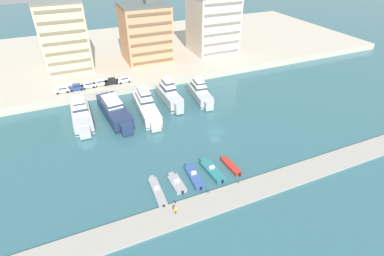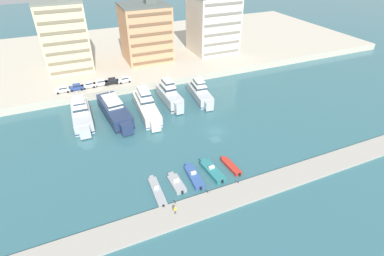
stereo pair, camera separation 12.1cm
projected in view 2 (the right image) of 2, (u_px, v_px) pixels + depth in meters
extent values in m
plane|color=#336670|center=(216.00, 131.00, 73.49)|extent=(400.00, 400.00, 0.00)
cube|color=beige|center=(144.00, 50.00, 122.12)|extent=(180.00, 70.00, 2.30)
cube|color=#A8A399|center=(266.00, 185.00, 57.37)|extent=(120.00, 5.22, 0.54)
cube|color=silver|center=(82.00, 116.00, 76.99)|extent=(4.92, 14.86, 2.88)
cube|color=silver|center=(85.00, 132.00, 70.42)|extent=(2.55, 2.33, 2.45)
cube|color=#192347|center=(83.00, 119.00, 77.49)|extent=(4.97, 15.00, 0.24)
cube|color=white|center=(80.00, 106.00, 76.58)|extent=(3.70, 6.28, 1.77)
cube|color=#233342|center=(79.00, 105.00, 76.48)|extent=(3.75, 6.35, 0.64)
cube|color=white|center=(78.00, 101.00, 75.79)|extent=(2.89, 4.90, 1.13)
cube|color=#233342|center=(78.00, 100.00, 75.73)|extent=(2.92, 4.95, 0.41)
cylinder|color=silver|center=(77.00, 94.00, 75.72)|extent=(0.16, 0.16, 1.80)
cube|color=silver|center=(80.00, 104.00, 83.42)|extent=(3.88, 1.00, 0.20)
cube|color=navy|center=(115.00, 111.00, 78.55)|extent=(6.53, 17.43, 3.34)
cube|color=navy|center=(126.00, 128.00, 71.44)|extent=(2.94, 2.71, 2.84)
cube|color=black|center=(115.00, 115.00, 79.14)|extent=(6.60, 17.61, 0.24)
cube|color=white|center=(112.00, 101.00, 78.21)|extent=(4.51, 7.49, 1.34)
cube|color=#233342|center=(112.00, 101.00, 78.14)|extent=(4.57, 7.57, 0.48)
cylinder|color=silver|center=(110.00, 94.00, 78.15)|extent=(0.16, 0.16, 1.80)
cube|color=navy|center=(106.00, 100.00, 85.54)|extent=(4.26, 1.30, 0.20)
cube|color=silver|center=(146.00, 108.00, 80.39)|extent=(5.18, 17.40, 2.99)
cube|color=silver|center=(155.00, 125.00, 72.83)|extent=(2.46, 2.26, 2.54)
cube|color=#334C7F|center=(147.00, 111.00, 80.91)|extent=(5.23, 17.57, 0.24)
cube|color=white|center=(144.00, 98.00, 80.10)|extent=(3.71, 7.39, 1.79)
cube|color=#233342|center=(144.00, 97.00, 80.01)|extent=(3.76, 7.46, 0.64)
cube|color=white|center=(144.00, 92.00, 79.21)|extent=(2.90, 5.76, 1.50)
cube|color=#233342|center=(144.00, 92.00, 79.13)|extent=(2.93, 5.82, 0.54)
cylinder|color=silver|center=(142.00, 85.00, 79.16)|extent=(0.16, 0.16, 1.80)
cube|color=silver|center=(139.00, 96.00, 87.86)|extent=(3.68, 1.09, 0.20)
cube|color=silver|center=(169.00, 97.00, 84.94)|extent=(4.14, 12.18, 3.55)
cube|color=silver|center=(179.00, 108.00, 79.61)|extent=(2.18, 1.99, 3.02)
cube|color=black|center=(170.00, 101.00, 85.57)|extent=(4.18, 12.30, 0.24)
cube|color=white|center=(168.00, 87.00, 84.18)|extent=(3.14, 5.14, 1.80)
cube|color=#233342|center=(168.00, 87.00, 84.09)|extent=(3.18, 5.20, 0.65)
cube|color=white|center=(168.00, 82.00, 83.30)|extent=(2.45, 4.01, 1.47)
cube|color=#233342|center=(168.00, 82.00, 83.22)|extent=(2.48, 4.05, 0.53)
cylinder|color=silver|center=(166.00, 76.00, 82.99)|extent=(0.16, 0.16, 1.80)
cube|color=silver|center=(162.00, 91.00, 90.34)|extent=(3.33, 0.97, 0.20)
cube|color=silver|center=(200.00, 94.00, 87.30)|extent=(5.13, 12.96, 2.81)
cube|color=silver|center=(209.00, 105.00, 81.52)|extent=(2.34, 2.17, 2.39)
cube|color=#334C7F|center=(200.00, 97.00, 87.80)|extent=(5.18, 13.09, 0.24)
cube|color=white|center=(199.00, 86.00, 86.87)|extent=(3.57, 5.58, 1.58)
cube|color=#233342|center=(199.00, 86.00, 86.78)|extent=(3.61, 5.63, 0.57)
cube|color=white|center=(199.00, 82.00, 86.11)|extent=(2.78, 4.35, 1.22)
cube|color=#233342|center=(199.00, 81.00, 86.04)|extent=(2.82, 4.39, 0.44)
cylinder|color=silver|center=(198.00, 76.00, 85.92)|extent=(0.16, 0.16, 1.80)
cube|color=silver|center=(193.00, 87.00, 93.05)|extent=(3.42, 1.22, 0.20)
cube|color=#9EA3A8|center=(157.00, 192.00, 55.65)|extent=(1.89, 7.63, 0.77)
cube|color=#9EA3A8|center=(152.00, 178.00, 58.87)|extent=(0.92, 0.76, 0.66)
cube|color=silver|center=(156.00, 187.00, 55.77)|extent=(0.92, 0.63, 0.43)
cube|color=#283847|center=(156.00, 186.00, 55.96)|extent=(0.82, 0.11, 0.26)
cube|color=black|center=(164.00, 206.00, 52.47)|extent=(0.37, 0.29, 0.60)
cube|color=#9EA3A8|center=(177.00, 184.00, 57.43)|extent=(2.25, 5.03, 0.77)
cube|color=#9EA3A8|center=(171.00, 175.00, 59.62)|extent=(1.18, 0.97, 0.65)
cube|color=silver|center=(176.00, 180.00, 57.40)|extent=(1.16, 0.64, 0.36)
cube|color=#283847|center=(175.00, 179.00, 57.59)|extent=(1.04, 0.12, 0.21)
cube|color=black|center=(182.00, 192.00, 55.33)|extent=(0.37, 0.29, 0.60)
cube|color=#33569E|center=(194.00, 177.00, 59.08)|extent=(2.34, 6.79, 0.78)
cube|color=#33569E|center=(188.00, 165.00, 62.02)|extent=(1.13, 0.95, 0.66)
cube|color=silver|center=(193.00, 173.00, 59.13)|extent=(1.12, 0.66, 0.49)
cube|color=#283847|center=(193.00, 172.00, 59.31)|extent=(0.99, 0.13, 0.29)
cube|color=black|center=(201.00, 188.00, 56.22)|extent=(0.37, 0.30, 0.60)
cube|color=teal|center=(213.00, 171.00, 60.38)|extent=(2.73, 6.95, 0.91)
cube|color=teal|center=(203.00, 161.00, 63.20)|extent=(1.26, 1.07, 0.77)
cube|color=silver|center=(212.00, 167.00, 60.38)|extent=(1.23, 0.70, 0.47)
cube|color=#283847|center=(211.00, 166.00, 60.55)|extent=(1.08, 0.17, 0.28)
cube|color=black|center=(223.00, 181.00, 57.66)|extent=(0.38, 0.31, 0.60)
cube|color=red|center=(231.00, 166.00, 61.78)|extent=(1.92, 5.69, 0.72)
cube|color=red|center=(223.00, 158.00, 64.08)|extent=(0.87, 0.74, 0.61)
cube|color=black|center=(240.00, 174.00, 59.49)|extent=(0.38, 0.31, 0.60)
cube|color=white|center=(62.00, 90.00, 86.06)|extent=(4.13, 1.78, 0.80)
cube|color=white|center=(62.00, 88.00, 85.70)|extent=(2.13, 1.60, 0.68)
cube|color=#1E2833|center=(62.00, 88.00, 85.70)|extent=(2.09, 1.62, 0.37)
cylinder|color=black|center=(58.00, 93.00, 85.18)|extent=(0.64, 0.23, 0.64)
cylinder|color=black|center=(58.00, 91.00, 86.50)|extent=(0.64, 0.23, 0.64)
cylinder|color=black|center=(68.00, 92.00, 86.05)|extent=(0.64, 0.23, 0.64)
cylinder|color=black|center=(68.00, 89.00, 87.37)|extent=(0.64, 0.23, 0.64)
cube|color=#28428E|center=(76.00, 88.00, 87.38)|extent=(4.19, 1.94, 0.80)
cube|color=#28428E|center=(76.00, 85.00, 87.02)|extent=(2.19, 1.68, 0.68)
cube|color=#1E2833|center=(76.00, 85.00, 87.02)|extent=(2.15, 1.70, 0.37)
cylinder|color=black|center=(72.00, 91.00, 86.54)|extent=(0.65, 0.26, 0.64)
cylinder|color=black|center=(72.00, 88.00, 87.87)|extent=(0.65, 0.26, 0.64)
cylinder|color=black|center=(82.00, 89.00, 87.32)|extent=(0.65, 0.26, 0.64)
cylinder|color=black|center=(81.00, 87.00, 88.66)|extent=(0.65, 0.26, 0.64)
cube|color=white|center=(89.00, 85.00, 88.68)|extent=(4.11, 1.73, 0.80)
cube|color=white|center=(89.00, 83.00, 88.32)|extent=(2.11, 1.58, 0.68)
cube|color=#1E2833|center=(89.00, 83.00, 88.32)|extent=(2.07, 1.59, 0.37)
cylinder|color=black|center=(85.00, 89.00, 87.78)|extent=(0.64, 0.22, 0.64)
cylinder|color=black|center=(84.00, 86.00, 89.08)|extent=(0.64, 0.22, 0.64)
cylinder|color=black|center=(94.00, 87.00, 88.70)|extent=(0.64, 0.22, 0.64)
cylinder|color=black|center=(93.00, 85.00, 90.01)|extent=(0.64, 0.22, 0.64)
cube|color=white|center=(100.00, 83.00, 90.01)|extent=(4.17, 1.88, 0.80)
cube|color=white|center=(101.00, 81.00, 89.65)|extent=(2.17, 1.65, 0.68)
cube|color=#1E2833|center=(101.00, 81.00, 89.65)|extent=(2.13, 1.67, 0.37)
cylinder|color=black|center=(96.00, 86.00, 89.15)|extent=(0.65, 0.25, 0.64)
cylinder|color=black|center=(96.00, 84.00, 90.48)|extent=(0.65, 0.25, 0.64)
cylinder|color=black|center=(106.00, 85.00, 89.97)|extent=(0.65, 0.25, 0.64)
cylinder|color=black|center=(105.00, 83.00, 91.30)|extent=(0.65, 0.25, 0.64)
cube|color=black|center=(112.00, 82.00, 90.95)|extent=(4.19, 1.93, 0.80)
cube|color=black|center=(112.00, 79.00, 90.59)|extent=(2.19, 1.68, 0.68)
cube|color=#1E2833|center=(112.00, 79.00, 90.59)|extent=(2.14, 1.69, 0.37)
cylinder|color=black|center=(108.00, 85.00, 90.11)|extent=(0.65, 0.26, 0.64)
cylinder|color=black|center=(107.00, 82.00, 91.44)|extent=(0.65, 0.26, 0.64)
cylinder|color=black|center=(117.00, 83.00, 90.89)|extent=(0.65, 0.26, 0.64)
cylinder|color=black|center=(116.00, 81.00, 92.23)|extent=(0.65, 0.26, 0.64)
cube|color=white|center=(124.00, 80.00, 91.95)|extent=(4.12, 1.75, 0.80)
cube|color=white|center=(125.00, 78.00, 91.60)|extent=(2.12, 1.59, 0.68)
cube|color=#1E2833|center=(125.00, 78.00, 91.60)|extent=(2.08, 1.60, 0.37)
cylinder|color=black|center=(121.00, 83.00, 91.05)|extent=(0.64, 0.23, 0.64)
cylinder|color=black|center=(120.00, 81.00, 92.35)|extent=(0.64, 0.23, 0.64)
cylinder|color=black|center=(130.00, 82.00, 91.99)|extent=(0.64, 0.23, 0.64)
cylinder|color=black|center=(128.00, 80.00, 93.29)|extent=(0.64, 0.23, 0.64)
cube|color=beige|center=(64.00, 37.00, 95.94)|extent=(14.09, 12.74, 21.43)
cube|color=#7E7359|center=(72.00, 71.00, 95.95)|extent=(12.96, 0.24, 0.90)
cube|color=#7E7359|center=(70.00, 62.00, 94.29)|extent=(12.96, 0.24, 0.90)
cube|color=#7E7359|center=(68.00, 52.00, 92.63)|extent=(12.96, 0.24, 0.90)
cube|color=#7E7359|center=(66.00, 43.00, 90.96)|extent=(12.96, 0.24, 0.90)
cube|color=#7E7359|center=(63.00, 32.00, 89.30)|extent=(12.96, 0.24, 0.90)
cube|color=#7E7359|center=(61.00, 22.00, 87.64)|extent=(12.96, 0.24, 0.90)
cube|color=#7E7359|center=(58.00, 11.00, 85.97)|extent=(12.96, 0.24, 0.90)
cube|color=gray|center=(56.00, 1.00, 90.01)|extent=(14.37, 13.00, 0.40)
cube|color=tan|center=(146.00, 33.00, 104.40)|extent=(15.63, 14.28, 18.69)
cube|color=brown|center=(154.00, 62.00, 103.07)|extent=(14.38, 0.24, 0.90)
cube|color=brown|center=(153.00, 53.00, 101.37)|extent=(14.38, 0.24, 0.90)
cube|color=brown|center=(152.00, 44.00, 99.68)|extent=(14.38, 0.24, 0.90)
cube|color=brown|center=(152.00, 34.00, 97.99)|extent=(14.38, 0.24, 0.90)
cube|color=brown|center=(151.00, 24.00, 96.30)|extent=(14.38, 0.24, 0.90)
cube|color=brown|center=(150.00, 14.00, 94.60)|extent=(14.38, 0.24, 0.90)
cube|color=#56605B|center=(143.00, 4.00, 99.22)|extent=(15.94, 14.56, 0.40)
cube|color=#56605B|center=(150.00, 0.00, 99.35)|extent=(3.60, 3.20, 2.00)
cube|color=silver|center=(213.00, 24.00, 112.01)|extent=(15.84, 15.11, 20.26)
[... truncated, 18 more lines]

